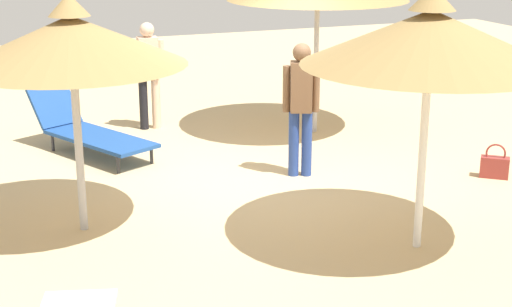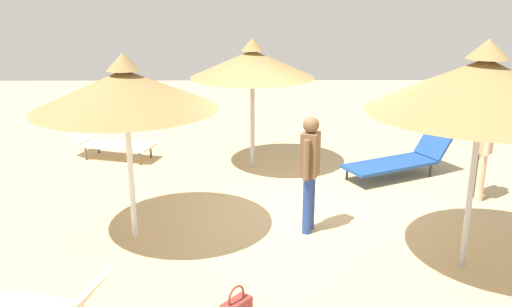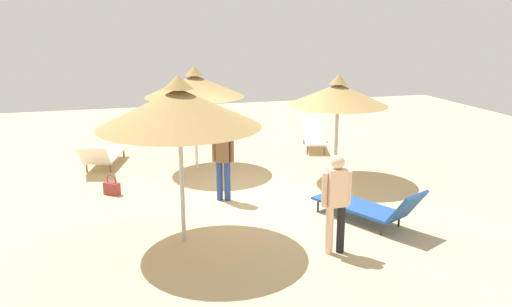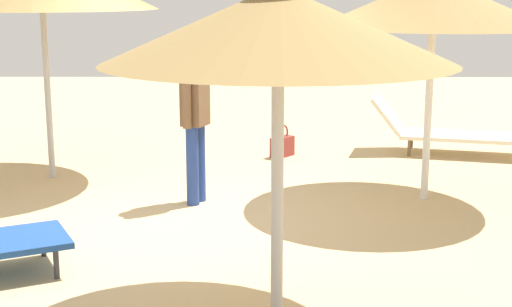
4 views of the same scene
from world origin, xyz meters
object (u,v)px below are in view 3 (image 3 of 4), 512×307
Objects in this scene: person_standing_near_left at (223,156)px; lounge_chair_near_right at (313,136)px; parasol_umbrella_center at (338,94)px; parasol_umbrella_far_left at (195,86)px; parasol_umbrella_front at (179,108)px; person_standing_edge at (336,198)px; handbag at (112,188)px; lounge_chair_back at (103,155)px; lounge_chair_far_right at (370,206)px.

lounge_chair_near_right is at bearing 137.21° from person_standing_near_left.
parasol_umbrella_center is 3.42m from parasol_umbrella_far_left.
person_standing_edge is at bearing 64.66° from parasol_umbrella_front.
parasol_umbrella_center reaches higher than person_standing_near_left.
handbag is at bearing -64.12° from lounge_chair_near_right.
lounge_chair_near_right is 6.98m from person_standing_edge.
lounge_chair_near_right is at bearing 140.81° from parasol_umbrella_front.
person_standing_near_left is at bearing 37.54° from lounge_chair_back.
lounge_chair_near_right is at bearing 109.57° from parasol_umbrella_far_left.
handbag is at bearing -138.26° from person_standing_edge.
lounge_chair_back is at bearing -164.66° from parasol_umbrella_front.
parasol_umbrella_center reaches higher than lounge_chair_far_right.
handbag is (-0.96, -2.23, -0.80)m from person_standing_near_left.
lounge_chair_near_right is 4.44× the size of handbag.
handbag is (-0.18, -5.05, -1.83)m from parasol_umbrella_center.
person_standing_edge is at bearing -49.12° from lounge_chair_far_right.
lounge_chair_near_right is at bearing 168.75° from lounge_chair_far_right.
parasol_umbrella_center is 1.11× the size of lounge_chair_far_right.
parasol_umbrella_center is 0.96× the size of parasol_umbrella_far_left.
parasol_umbrella_front reaches higher than parasol_umbrella_far_left.
parasol_umbrella_front is at bearing -39.19° from lounge_chair_near_right.
parasol_umbrella_far_left is 3.17m from handbag.
person_standing_edge is 5.21m from handbag.
lounge_chair_near_right is at bearing 95.34° from lounge_chair_back.
lounge_chair_far_right is 4.98× the size of handbag.
lounge_chair_far_right is at bearing 29.70° from parasol_umbrella_far_left.
parasol_umbrella_front is 6.39× the size of handbag.
parasol_umbrella_front is at bearing 15.34° from lounge_chair_back.
handbag is (-3.84, -3.43, -0.78)m from person_standing_edge.
lounge_chair_far_right is 1.31× the size of person_standing_near_left.
parasol_umbrella_far_left reaches higher than person_standing_edge.
parasol_umbrella_front is 4.33m from parasol_umbrella_far_left.
lounge_chair_back is (-5.08, -4.74, -0.02)m from lounge_chair_far_right.
parasol_umbrella_center is 4.14m from person_standing_edge.
parasol_umbrella_far_left is at bearing 72.01° from lounge_chair_back.
person_standing_edge is (5.31, 1.38, -1.14)m from parasol_umbrella_far_left.
person_standing_near_left reaches higher than handbag.
parasol_umbrella_front reaches higher than person_standing_near_left.
parasol_umbrella_front is (2.59, -3.89, 0.30)m from parasol_umbrella_center.
parasol_umbrella_far_left is 4.20m from lounge_chair_near_right.
lounge_chair_near_right is 5.09m from person_standing_near_left.
parasol_umbrella_front is 2.85m from person_standing_edge.
lounge_chair_far_right is (4.35, 2.48, -1.74)m from parasol_umbrella_far_left.
person_standing_edge reaches higher than lounge_chair_back.
lounge_chair_back is at bearing -114.33° from parasol_umbrella_center.
person_standing_near_left is 2.55m from handbag.
parasol_umbrella_center is at bearing -11.64° from lounge_chair_near_right.
parasol_umbrella_center is 1.50× the size of person_standing_edge.
lounge_chair_near_right is 6.29m from handbag.
lounge_chair_far_right reaches higher than lounge_chair_back.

